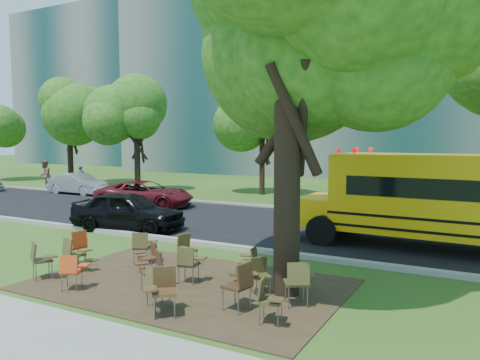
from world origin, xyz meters
The scene contains 32 objects.
ground centered at (0.00, 0.00, 0.00)m, with size 160.00×160.00×0.00m, color #2D4F18.
dirt_patch centered at (1.00, -0.50, 0.01)m, with size 7.00×4.50×0.03m, color #382819.
asphalt_road centered at (0.00, 7.00, 0.02)m, with size 80.00×8.00×0.04m, color black.
kerb_near centered at (0.00, 3.00, 0.07)m, with size 80.00×0.25×0.14m, color gray.
kerb_far centered at (0.00, 11.10, 0.07)m, with size 80.00×0.25×0.14m, color gray.
building_main centered at (-8.00, 36.00, 11.00)m, with size 38.00×16.00×22.00m, color slate.
building_left centered at (-38.00, 40.00, 10.00)m, with size 26.00×14.00×20.00m, color slate.
bg_tree_0 centered at (-12.00, 13.00, 4.57)m, with size 5.20×5.20×7.18m.
bg_tree_1 centered at (-20.00, 15.00, 5.39)m, with size 6.00×6.00×8.40m.
bg_tree_2 centered at (-5.00, 16.00, 4.21)m, with size 4.80×4.80×6.62m.
main_tree centered at (3.26, -0.03, 5.99)m, with size 7.13×7.13×9.58m.
chair_0 centered at (-2.01, -1.07, 0.55)m, with size 0.68×0.53×0.89m.
chair_1 centered at (-2.27, -1.82, 0.55)m, with size 0.75×0.59×0.90m.
chair_2 centered at (-0.95, -2.06, 0.51)m, with size 0.56×0.67×0.83m.
chair_3 centered at (0.63, -1.22, 0.56)m, with size 0.78×0.62×0.91m.
chair_4 centered at (1.37, -2.04, 0.52)m, with size 0.68×0.53×0.84m.
chair_5 centered at (1.70, -2.27, 0.58)m, with size 0.63×0.79×0.94m.
chair_6 centered at (2.85, -1.38, 0.60)m, with size 0.57×0.70×0.97m.
chair_7 centered at (3.60, -1.70, 0.52)m, with size 0.60×0.57×0.85m.
chair_8 centered at (-2.53, -0.44, 0.57)m, with size 0.54×0.68×0.93m.
chair_9 centered at (-0.30, -0.23, 0.50)m, with size 0.67×0.53×0.81m.
chair_10 centered at (0.08, 0.79, 0.52)m, with size 0.53×0.67×0.85m.
chair_11 centered at (1.01, -0.43, 0.54)m, with size 0.60×0.62×0.88m.
chair_12 centered at (2.73, -0.27, 0.49)m, with size 0.53×0.68×0.79m.
chair_13 centered at (3.77, -0.65, 0.59)m, with size 0.63×0.79×0.95m.
chair_14 centered at (-1.01, 0.36, 0.55)m, with size 0.61×0.71×0.89m.
chair_15 centered at (2.06, 0.60, 0.48)m, with size 0.51×0.52×0.78m.
black_car centered at (-4.57, 3.80, 0.71)m, with size 1.68×4.18×1.42m, color black.
bg_car_silver centered at (-14.73, 10.80, 0.64)m, with size 1.35×3.86×1.27m, color #95959A.
bg_car_red centered at (-7.68, 8.50, 0.65)m, with size 2.16×4.69×1.30m, color #550E17.
pedestrian_a centered at (-16.97, 13.14, 0.76)m, with size 0.56×0.36×1.52m, color navy.
pedestrian_b centered at (-18.49, 11.50, 0.97)m, with size 0.95×0.74×1.95m, color brown.
Camera 1 is at (7.02, -9.11, 3.34)m, focal length 35.00 mm.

